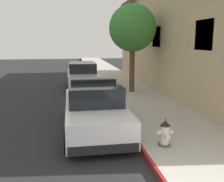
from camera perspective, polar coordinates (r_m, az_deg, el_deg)
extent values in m
cube|color=#232326|center=(13.74, -20.26, -2.40)|extent=(31.81, 60.00, 0.20)
cube|color=#ADA89E|center=(13.86, 4.82, -0.88)|extent=(2.96, 60.00, 0.16)
cube|color=maroon|center=(13.57, -1.41, -1.09)|extent=(0.08, 60.00, 0.16)
cube|color=tan|center=(16.37, 21.44, 10.01)|extent=(6.94, 18.57, 5.70)
cube|color=black|center=(10.15, 19.66, 11.56)|extent=(0.06, 1.30, 1.10)
cube|color=black|center=(14.92, 9.84, 11.67)|extent=(0.06, 1.30, 1.10)
cube|color=black|center=(19.91, 4.85, 11.59)|extent=(0.06, 1.30, 1.10)
cube|color=white|center=(8.64, -3.92, -4.80)|extent=(1.84, 4.80, 0.76)
cube|color=black|center=(8.62, -4.07, -0.18)|extent=(1.64, 2.50, 0.60)
cube|color=black|center=(6.53, -1.85, -12.56)|extent=(1.76, 0.16, 0.24)
cube|color=black|center=(10.96, -5.08, -2.80)|extent=(1.76, 0.16, 0.24)
cylinder|color=black|center=(10.31, -9.59, -3.80)|extent=(0.22, 0.64, 0.64)
cylinder|color=black|center=(10.44, -0.09, -3.45)|extent=(0.22, 0.64, 0.64)
cylinder|color=black|center=(7.08, -9.60, -10.80)|extent=(0.22, 0.64, 0.64)
cylinder|color=black|center=(7.26, 4.32, -10.09)|extent=(0.22, 0.64, 0.64)
cube|color=black|center=(8.51, -4.07, 2.14)|extent=(1.48, 0.20, 0.12)
cube|color=red|center=(8.49, -6.43, 2.07)|extent=(0.44, 0.18, 0.11)
cube|color=#1E33E0|center=(8.55, -1.74, 2.20)|extent=(0.44, 0.18, 0.11)
cube|color=#B2B5BA|center=(16.72, -6.51, 2.88)|extent=(1.84, 4.80, 0.76)
cube|color=black|center=(16.78, -6.58, 5.25)|extent=(1.64, 2.50, 0.60)
cube|color=black|center=(14.45, -6.00, 0.57)|extent=(1.76, 0.16, 0.24)
cube|color=black|center=(19.07, -6.86, 3.09)|extent=(1.76, 0.16, 0.24)
cylinder|color=black|center=(18.42, -9.44, 2.74)|extent=(0.22, 0.64, 0.64)
cylinder|color=black|center=(18.49, -4.10, 2.89)|extent=(0.22, 0.64, 0.64)
cylinder|color=black|center=(15.06, -9.42, 0.90)|extent=(0.22, 0.64, 0.64)
cylinder|color=black|center=(15.15, -2.90, 1.10)|extent=(0.22, 0.64, 0.64)
cylinder|color=#4C4C51|center=(7.24, 11.46, -11.46)|extent=(0.32, 0.32, 0.06)
cylinder|color=silver|center=(7.14, 11.55, -9.38)|extent=(0.24, 0.24, 0.50)
cone|color=black|center=(7.03, 11.65, -6.94)|extent=(0.28, 0.28, 0.14)
cylinder|color=#4C4C51|center=(7.01, 11.68, -6.16)|extent=(0.05, 0.05, 0.06)
cylinder|color=silver|center=(7.06, 10.26, -9.04)|extent=(0.10, 0.10, 0.10)
cylinder|color=silver|center=(7.18, 12.85, -8.81)|extent=(0.10, 0.10, 0.10)
cylinder|color=silver|center=(6.98, 12.08, -9.80)|extent=(0.13, 0.12, 0.13)
cylinder|color=brown|center=(14.21, 4.40, 4.97)|extent=(0.28, 0.28, 2.55)
sphere|color=#387A33|center=(14.15, 4.53, 13.68)|extent=(2.51, 2.51, 2.51)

